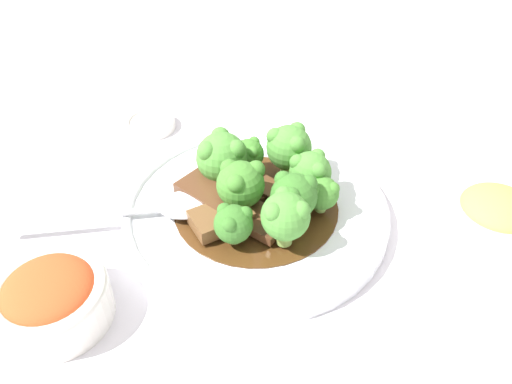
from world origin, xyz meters
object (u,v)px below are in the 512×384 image
(beef_strip_3, at_px, (279,196))
(broccoli_floret_7, at_px, (322,192))
(broccoli_floret_0, at_px, (289,147))
(side_bowl_appetizer, at_px, (494,220))
(beef_strip_4, at_px, (211,194))
(sauce_dish, at_px, (150,123))
(broccoli_floret_5, at_px, (233,223))
(beef_strip_1, at_px, (249,187))
(broccoli_floret_4, at_px, (222,156))
(broccoli_floret_2, at_px, (294,196))
(broccoli_floret_1, at_px, (286,215))
(beef_strip_2, at_px, (221,218))
(broccoli_floret_6, at_px, (249,154))
(serving_spoon, at_px, (171,206))
(side_bowl_kimchi, at_px, (52,298))
(broccoli_floret_3, at_px, (310,172))
(broccoli_floret_8, at_px, (240,184))
(beef_strip_0, at_px, (260,221))
(main_plate, at_px, (256,209))

(beef_strip_3, xyz_separation_m, broccoli_floret_7, (-0.04, 0.01, 0.02))
(broccoli_floret_0, bearing_deg, side_bowl_appetizer, 160.43)
(beef_strip_4, xyz_separation_m, sauce_dish, (0.11, -0.16, -0.02))
(broccoli_floret_5, height_order, broccoli_floret_7, same)
(beef_strip_1, relative_size, broccoli_floret_4, 1.00)
(beef_strip_1, height_order, broccoli_floret_2, broccoli_floret_2)
(broccoli_floret_1, bearing_deg, broccoli_floret_0, -90.21)
(beef_strip_2, height_order, broccoli_floret_6, broccoli_floret_6)
(broccoli_floret_5, distance_m, broccoli_floret_7, 0.10)
(broccoli_floret_2, relative_size, broccoli_floret_5, 1.39)
(serving_spoon, bearing_deg, broccoli_floret_4, -129.75)
(broccoli_floret_1, relative_size, side_bowl_kimchi, 0.59)
(broccoli_floret_7, bearing_deg, serving_spoon, 5.04)
(broccoli_floret_1, xyz_separation_m, side_bowl_appetizer, (-0.20, -0.03, -0.02))
(broccoli_floret_3, height_order, broccoli_floret_8, broccoli_floret_8)
(beef_strip_4, bearing_deg, beef_strip_0, 148.30)
(side_bowl_appetizer, bearing_deg, serving_spoon, -0.17)
(broccoli_floret_0, distance_m, broccoli_floret_4, 0.07)
(beef_strip_4, xyz_separation_m, broccoli_floret_3, (-0.10, -0.02, 0.02))
(broccoli_floret_2, distance_m, broccoli_floret_8, 0.06)
(beef_strip_0, distance_m, serving_spoon, 0.09)
(sauce_dish, bearing_deg, side_bowl_appetizer, 155.03)
(beef_strip_1, bearing_deg, broccoli_floret_5, 83.60)
(sauce_dish, bearing_deg, serving_spoon, 110.38)
(main_plate, height_order, serving_spoon, serving_spoon)
(broccoli_floret_3, bearing_deg, beef_strip_1, -1.67)
(main_plate, height_order, broccoli_floret_2, broccoli_floret_2)
(beef_strip_2, bearing_deg, broccoli_floret_4, -84.01)
(broccoli_floret_5, bearing_deg, broccoli_floret_0, -114.31)
(side_bowl_kimchi, xyz_separation_m, side_bowl_appetizer, (-0.40, -0.12, 0.00))
(serving_spoon, bearing_deg, broccoli_floret_7, -174.96)
(broccoli_floret_0, distance_m, sauce_dish, 0.22)
(broccoli_floret_7, height_order, broccoli_floret_8, broccoli_floret_8)
(beef_strip_0, relative_size, broccoli_floret_2, 1.15)
(broccoli_floret_1, xyz_separation_m, broccoli_floret_8, (0.05, -0.05, -0.00))
(broccoli_floret_6, height_order, side_bowl_kimchi, broccoli_floret_6)
(main_plate, relative_size, beef_strip_1, 4.88)
(broccoli_floret_5, bearing_deg, beef_strip_2, -55.52)
(beef_strip_4, distance_m, serving_spoon, 0.04)
(beef_strip_3, height_order, broccoli_floret_1, broccoli_floret_1)
(broccoli_floret_1, bearing_deg, main_plate, -59.97)
(beef_strip_4, xyz_separation_m, broccoli_floret_5, (-0.03, 0.06, 0.01))
(broccoli_floret_7, bearing_deg, sauce_dish, -37.06)
(side_bowl_appetizer, bearing_deg, broccoli_floret_0, -19.57)
(beef_strip_0, xyz_separation_m, side_bowl_appetizer, (-0.23, -0.01, 0.01))
(broccoli_floret_2, xyz_separation_m, broccoli_floret_7, (-0.03, -0.02, -0.01))
(side_bowl_kimchi, bearing_deg, main_plate, -139.17)
(beef_strip_0, relative_size, beef_strip_3, 1.07)
(main_plate, height_order, broccoli_floret_5, broccoli_floret_5)
(broccoli_floret_7, distance_m, side_bowl_kimchi, 0.27)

